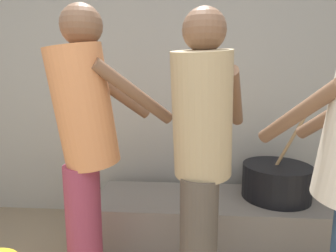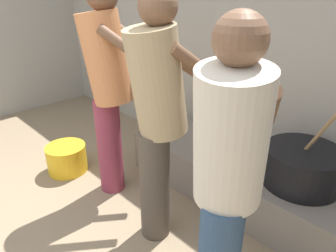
{
  "view_description": "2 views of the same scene",
  "coord_description": "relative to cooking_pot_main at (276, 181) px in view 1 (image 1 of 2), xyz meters",
  "views": [
    {
      "loc": [
        0.32,
        -0.09,
        1.28
      ],
      "look_at": [
        0.21,
        1.5,
        1.01
      ],
      "focal_mm": 30.88,
      "sensor_mm": 36.0,
      "label": 1
    },
    {
      "loc": [
        1.68,
        0.2,
        1.61
      ],
      "look_at": [
        0.27,
        1.55,
        0.72
      ],
      "focal_mm": 33.28,
      "sensor_mm": 36.0,
      "label": 2
    }
  ],
  "objects": [
    {
      "name": "block_enclosure_rear",
      "position": [
        -1.01,
        0.48,
        0.53
      ],
      "size": [
        5.65,
        0.2,
        2.03
      ],
      "primitive_type": "cube",
      "color": "#9E998E",
      "rests_on": "ground_plane"
    },
    {
      "name": "hearth_ledge",
      "position": [
        -0.44,
        -0.04,
        -0.31
      ],
      "size": [
        1.94,
        0.6,
        0.35
      ],
      "primitive_type": "cube",
      "color": "slate",
      "rests_on": "ground_plane"
    },
    {
      "name": "cooking_pot_main",
      "position": [
        0.0,
        0.0,
        0.0
      ],
      "size": [
        0.52,
        0.52,
        0.72
      ],
      "color": "black",
      "rests_on": "hearth_ledge"
    },
    {
      "name": "cook_in_tan_shirt",
      "position": [
        -0.62,
        -0.75,
        0.44
      ],
      "size": [
        0.47,
        0.72,
        1.61
      ],
      "color": "#4C4238",
      "rests_on": "ground_plane"
    },
    {
      "name": "cook_in_orange_shirt",
      "position": [
        -1.25,
        -0.68,
        0.47
      ],
      "size": [
        0.73,
        0.67,
        1.66
      ],
      "color": "#8C3347",
      "rests_on": "ground_plane"
    }
  ]
}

